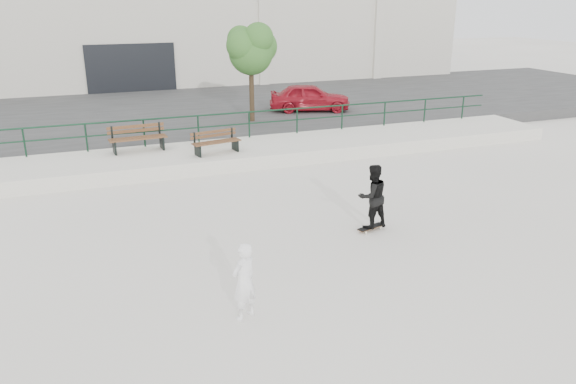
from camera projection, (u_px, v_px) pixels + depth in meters
name	position (u px, v px, depth m)	size (l,w,h in m)	color
ground	(265.00, 289.00, 11.56)	(120.00, 120.00, 0.00)	beige
ledge	(179.00, 159.00, 19.86)	(30.00, 3.00, 0.50)	silver
parking_strip	(147.00, 115.00, 27.37)	(60.00, 14.00, 0.50)	#353535
railing	(171.00, 125.00, 20.68)	(28.00, 0.06, 1.03)	#123320
commercial_building	(115.00, 14.00, 38.29)	(44.20, 16.33, 8.00)	beige
bench_left	(138.00, 138.00, 19.88)	(2.03, 0.71, 0.92)	#4F281B
bench_right	(216.00, 142.00, 19.61)	(1.78, 0.82, 0.79)	#4F281B
tree	(251.00, 47.00, 23.83)	(2.37, 2.11, 4.22)	#443622
red_car	(310.00, 97.00, 26.84)	(1.54, 3.83, 1.31)	#A51422
skateboard	(371.00, 227.00, 14.47)	(0.80, 0.40, 0.09)	black
standing_skater	(372.00, 196.00, 14.19)	(0.81, 0.63, 1.66)	black
seated_skater	(244.00, 281.00, 10.29)	(0.55, 0.36, 1.52)	white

